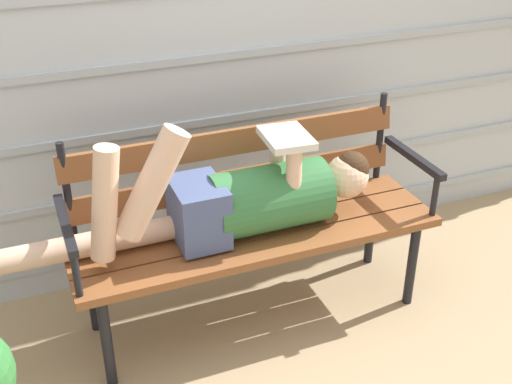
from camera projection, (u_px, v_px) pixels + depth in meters
ground_plane at (263, 326)px, 2.92m from camera, size 12.00×12.00×0.00m
house_siding at (209, 21)px, 2.85m from camera, size 5.10×0.08×2.43m
park_bench at (250, 213)px, 2.80m from camera, size 1.58×0.48×0.89m
reclining_person at (236, 199)px, 2.66m from camera, size 1.71×0.28×0.56m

